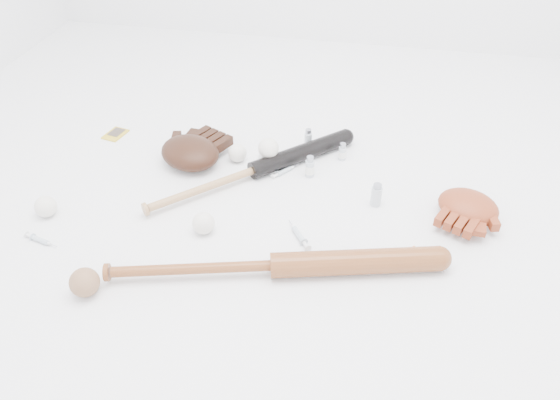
% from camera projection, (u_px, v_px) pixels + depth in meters
% --- Properties ---
extents(bat_dark, '(0.67, 0.65, 0.06)m').
position_uv_depth(bat_dark, '(254.00, 170.00, 1.92)').
color(bat_dark, black).
rests_on(bat_dark, ground).
extents(bat_wood, '(0.99, 0.33, 0.07)m').
position_uv_depth(bat_wood, '(274.00, 265.00, 1.54)').
color(bat_wood, brown).
rests_on(bat_wood, ground).
extents(glove_dark, '(0.36, 0.36, 0.10)m').
position_uv_depth(glove_dark, '(190.00, 152.00, 1.98)').
color(glove_dark, black).
rests_on(glove_dark, ground).
extents(glove_tan, '(0.31, 0.31, 0.08)m').
position_uv_depth(glove_tan, '(468.00, 206.00, 1.75)').
color(glove_tan, maroon).
rests_on(glove_tan, ground).
extents(trading_card, '(0.09, 0.11, 0.01)m').
position_uv_depth(trading_card, '(115.00, 134.00, 2.17)').
color(trading_card, gold).
rests_on(trading_card, ground).
extents(pedestal, '(0.09, 0.09, 0.04)m').
position_uv_depth(pedestal, '(269.00, 162.00, 1.98)').
color(pedestal, white).
rests_on(pedestal, ground).
extents(baseball_on_pedestal, '(0.07, 0.07, 0.07)m').
position_uv_depth(baseball_on_pedestal, '(268.00, 148.00, 1.94)').
color(baseball_on_pedestal, white).
rests_on(baseball_on_pedestal, pedestal).
extents(baseball_left, '(0.07, 0.07, 0.07)m').
position_uv_depth(baseball_left, '(46.00, 207.00, 1.75)').
color(baseball_left, white).
rests_on(baseball_left, ground).
extents(baseball_upper, '(0.07, 0.07, 0.07)m').
position_uv_depth(baseball_upper, '(237.00, 153.00, 2.00)').
color(baseball_upper, white).
rests_on(baseball_upper, ground).
extents(baseball_mid, '(0.07, 0.07, 0.07)m').
position_uv_depth(baseball_mid, '(204.00, 223.00, 1.69)').
color(baseball_mid, white).
rests_on(baseball_mid, ground).
extents(baseball_aged, '(0.08, 0.08, 0.08)m').
position_uv_depth(baseball_aged, '(85.00, 282.00, 1.49)').
color(baseball_aged, '#8A6042').
rests_on(baseball_aged, ground).
extents(syringe_0, '(0.14, 0.06, 0.02)m').
position_uv_depth(syringe_0, '(40.00, 240.00, 1.67)').
color(syringe_0, '#ADBCC6').
rests_on(syringe_0, ground).
extents(syringe_1, '(0.11, 0.15, 0.02)m').
position_uv_depth(syringe_1, '(299.00, 235.00, 1.69)').
color(syringe_1, '#ADBCC6').
rests_on(syringe_1, ground).
extents(syringe_2, '(0.10, 0.12, 0.02)m').
position_uv_depth(syringe_2, '(285.00, 171.00, 1.96)').
color(syringe_2, '#ADBCC6').
rests_on(syringe_2, ground).
extents(syringe_3, '(0.11, 0.11, 0.02)m').
position_uv_depth(syringe_3, '(427.00, 259.00, 1.60)').
color(syringe_3, '#ADBCC6').
rests_on(syringe_3, ground).
extents(vial_0, '(0.03, 0.03, 0.08)m').
position_uv_depth(vial_0, '(308.00, 138.00, 2.08)').
color(vial_0, silver).
rests_on(vial_0, ground).
extents(vial_1, '(0.03, 0.03, 0.07)m').
position_uv_depth(vial_1, '(342.00, 152.00, 2.01)').
color(vial_1, silver).
rests_on(vial_1, ground).
extents(vial_2, '(0.03, 0.03, 0.08)m').
position_uv_depth(vial_2, '(310.00, 166.00, 1.92)').
color(vial_2, silver).
rests_on(vial_2, ground).
extents(vial_3, '(0.04, 0.04, 0.08)m').
position_uv_depth(vial_3, '(376.00, 195.00, 1.79)').
color(vial_3, silver).
rests_on(vial_3, ground).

